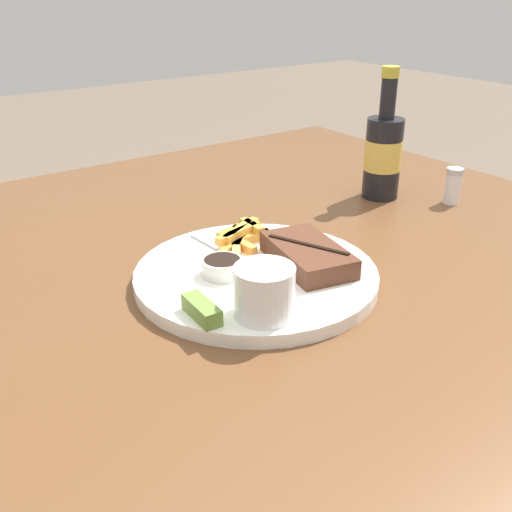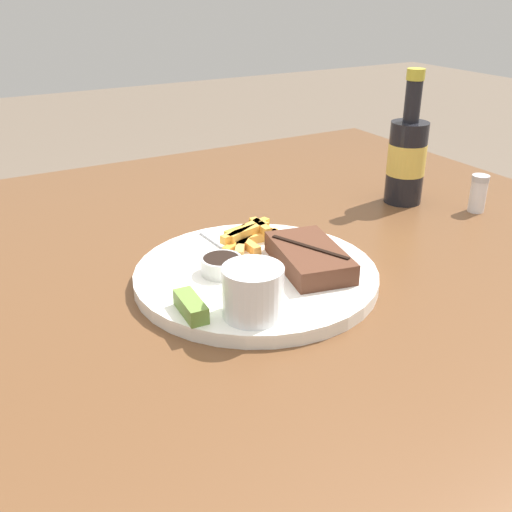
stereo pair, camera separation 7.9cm
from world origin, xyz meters
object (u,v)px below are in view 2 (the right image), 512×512
object	(u,v)px
salt_shaker	(478,193)
dipping_sauce_cup	(221,264)
coleslaw_cup	(253,289)
pickle_spear	(191,306)
dinner_plate	(256,276)
fork_utensil	(223,246)
beer_bottle	(407,157)
steak_portion	(309,257)

from	to	relation	value
salt_shaker	dipping_sauce_cup	bearing A→B (deg)	-87.07
coleslaw_cup	pickle_spear	xyz separation A→B (m)	(-0.04, -0.06, -0.02)
dinner_plate	dipping_sauce_cup	bearing A→B (deg)	-106.99
fork_utensil	beer_bottle	size ratio (longest dim) A/B	0.58
coleslaw_cup	fork_utensil	xyz separation A→B (m)	(-0.19, 0.06, -0.03)
steak_portion	beer_bottle	xyz separation A→B (m)	(-0.17, 0.32, 0.05)
fork_utensil	pickle_spear	bearing A→B (deg)	-41.59
dinner_plate	beer_bottle	size ratio (longest dim) A/B	1.39
coleslaw_cup	salt_shaker	size ratio (longest dim) A/B	1.09
fork_utensil	salt_shaker	xyz separation A→B (m)	(0.05, 0.47, 0.01)
salt_shaker	coleslaw_cup	bearing A→B (deg)	-75.12
dinner_plate	coleslaw_cup	bearing A→B (deg)	-31.39
dinner_plate	fork_utensil	world-z (taller)	fork_utensil
coleslaw_cup	beer_bottle	world-z (taller)	beer_bottle
fork_utensil	dipping_sauce_cup	bearing A→B (deg)	-31.78
pickle_spear	salt_shaker	bearing A→B (deg)	99.89
pickle_spear	salt_shaker	size ratio (longest dim) A/B	0.97
salt_shaker	dinner_plate	bearing A→B (deg)	-85.12
coleslaw_cup	beer_bottle	distance (m)	0.51
steak_portion	beer_bottle	bearing A→B (deg)	117.72
coleslaw_cup	dipping_sauce_cup	bearing A→B (deg)	171.74
coleslaw_cup	pickle_spear	world-z (taller)	coleslaw_cup
beer_bottle	salt_shaker	size ratio (longest dim) A/B	3.58
dipping_sauce_cup	salt_shaker	size ratio (longest dim) A/B	0.83
dipping_sauce_cup	pickle_spear	distance (m)	0.11
steak_portion	fork_utensil	size ratio (longest dim) A/B	1.14
dinner_plate	steak_portion	distance (m)	0.08
dinner_plate	pickle_spear	distance (m)	0.14
pickle_spear	coleslaw_cup	bearing A→B (deg)	58.78
dinner_plate	dipping_sauce_cup	size ratio (longest dim) A/B	5.98
steak_portion	salt_shaker	xyz separation A→B (m)	(-0.07, 0.40, 0.00)
coleslaw_cup	fork_utensil	size ratio (longest dim) A/B	0.53
steak_portion	pickle_spear	xyz separation A→B (m)	(0.04, -0.19, -0.00)
dipping_sauce_cup	coleslaw_cup	bearing A→B (deg)	-8.26
dipping_sauce_cup	beer_bottle	xyz separation A→B (m)	(-0.13, 0.43, 0.05)
pickle_spear	fork_utensil	xyz separation A→B (m)	(-0.15, 0.12, -0.01)
dinner_plate	coleslaw_cup	size ratio (longest dim) A/B	4.57
steak_portion	coleslaw_cup	bearing A→B (deg)	-60.36
coleslaw_cup	dipping_sauce_cup	world-z (taller)	coleslaw_cup
dinner_plate	dipping_sauce_cup	distance (m)	0.05
dipping_sauce_cup	salt_shaker	xyz separation A→B (m)	(-0.03, 0.51, 0.00)
dinner_plate	steak_portion	xyz separation A→B (m)	(0.03, 0.07, 0.02)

